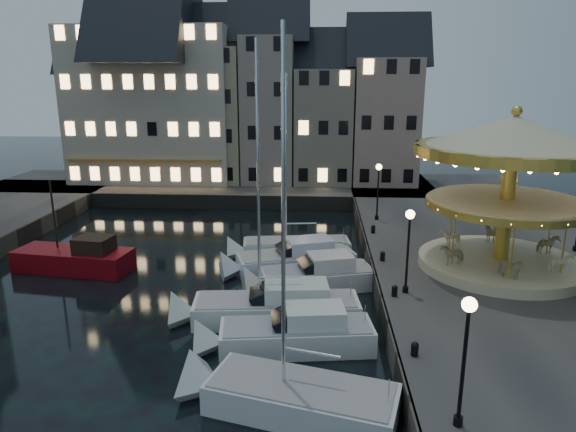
# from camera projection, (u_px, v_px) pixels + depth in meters

# --- Properties ---
(ground) EXTENTS (160.00, 160.00, 0.00)m
(ground) POSITION_uv_depth(u_px,v_px,m) (257.00, 322.00, 24.92)
(ground) COLOR black
(ground) RESTS_ON ground
(quay_east) EXTENTS (16.00, 56.00, 1.30)m
(quay_east) POSITION_uv_depth(u_px,v_px,m) (510.00, 271.00, 29.70)
(quay_east) COLOR #474442
(quay_east) RESTS_ON ground
(quay_north) EXTENTS (44.00, 12.00, 1.30)m
(quay_north) POSITION_uv_depth(u_px,v_px,m) (212.00, 188.00, 52.24)
(quay_north) COLOR #474442
(quay_north) RESTS_ON ground
(quaywall_e) EXTENTS (0.15, 44.00, 1.30)m
(quaywall_e) POSITION_uv_depth(u_px,v_px,m) (371.00, 268.00, 30.18)
(quaywall_e) COLOR #47423A
(quaywall_e) RESTS_ON ground
(quaywall_n) EXTENTS (48.00, 0.15, 1.30)m
(quaywall_n) POSITION_uv_depth(u_px,v_px,m) (220.00, 202.00, 46.33)
(quaywall_n) COLOR #47423A
(quaywall_n) RESTS_ON ground
(streetlamp_a) EXTENTS (0.44, 0.44, 4.17)m
(streetlamp_a) POSITION_uv_depth(u_px,v_px,m) (466.00, 344.00, 14.77)
(streetlamp_a) COLOR black
(streetlamp_a) RESTS_ON quay_east
(streetlamp_b) EXTENTS (0.44, 0.44, 4.17)m
(streetlamp_b) POSITION_uv_depth(u_px,v_px,m) (409.00, 239.00, 24.42)
(streetlamp_b) COLOR black
(streetlamp_b) RESTS_ON quay_east
(streetlamp_c) EXTENTS (0.44, 0.44, 4.17)m
(streetlamp_c) POSITION_uv_depth(u_px,v_px,m) (378.00, 184.00, 37.43)
(streetlamp_c) COLOR black
(streetlamp_c) RESTS_ON quay_east
(bollard_a) EXTENTS (0.30, 0.30, 0.57)m
(bollard_a) POSITION_uv_depth(u_px,v_px,m) (415.00, 348.00, 19.29)
(bollard_a) COLOR black
(bollard_a) RESTS_ON quay_east
(bollard_b) EXTENTS (0.30, 0.30, 0.57)m
(bollard_b) POSITION_uv_depth(u_px,v_px,m) (395.00, 290.00, 24.59)
(bollard_b) COLOR black
(bollard_b) RESTS_ON quay_east
(bollard_c) EXTENTS (0.30, 0.30, 0.57)m
(bollard_c) POSITION_uv_depth(u_px,v_px,m) (383.00, 256.00, 29.41)
(bollard_c) COLOR black
(bollard_c) RESTS_ON quay_east
(bollard_d) EXTENTS (0.30, 0.30, 0.57)m
(bollard_d) POSITION_uv_depth(u_px,v_px,m) (373.00, 229.00, 34.72)
(bollard_d) COLOR black
(bollard_d) RESTS_ON quay_east
(townhouse_na) EXTENTS (5.50, 8.00, 12.80)m
(townhouse_na) POSITION_uv_depth(u_px,v_px,m) (104.00, 115.00, 53.02)
(townhouse_na) COLOR gray
(townhouse_na) RESTS_ON quay_north
(townhouse_nb) EXTENTS (6.16, 8.00, 13.80)m
(townhouse_nb) POSITION_uv_depth(u_px,v_px,m) (155.00, 111.00, 52.56)
(townhouse_nb) COLOR slate
(townhouse_nb) RESTS_ON quay_north
(townhouse_nc) EXTENTS (6.82, 8.00, 14.80)m
(townhouse_nc) POSITION_uv_depth(u_px,v_px,m) (213.00, 106.00, 52.07)
(townhouse_nc) COLOR tan
(townhouse_nc) RESTS_ON quay_north
(townhouse_nd) EXTENTS (5.50, 8.00, 15.80)m
(townhouse_nd) POSITION_uv_depth(u_px,v_px,m) (269.00, 101.00, 51.59)
(townhouse_nd) COLOR gray
(townhouse_nd) RESTS_ON quay_north
(townhouse_ne) EXTENTS (6.16, 8.00, 12.80)m
(townhouse_ne) POSITION_uv_depth(u_px,v_px,m) (323.00, 116.00, 51.65)
(townhouse_ne) COLOR gray
(townhouse_ne) RESTS_ON quay_north
(townhouse_nf) EXTENTS (6.82, 8.00, 13.80)m
(townhouse_nf) POSITION_uv_depth(u_px,v_px,m) (384.00, 111.00, 51.15)
(townhouse_nf) COLOR tan
(townhouse_nf) RESTS_ON quay_north
(hotel_corner) EXTENTS (17.60, 9.00, 16.80)m
(hotel_corner) POSITION_uv_depth(u_px,v_px,m) (155.00, 96.00, 52.17)
(hotel_corner) COLOR #C1B19E
(hotel_corner) RESTS_ON quay_north
(motorboat_a) EXTENTS (7.76, 4.33, 12.89)m
(motorboat_a) POSITION_uv_depth(u_px,v_px,m) (286.00, 397.00, 18.13)
(motorboat_a) COLOR silver
(motorboat_a) RESTS_ON ground
(motorboat_b) EXTENTS (7.75, 3.10, 2.15)m
(motorboat_b) POSITION_uv_depth(u_px,v_px,m) (287.00, 336.00, 22.24)
(motorboat_b) COLOR silver
(motorboat_b) RESTS_ON ground
(motorboat_c) EXTENTS (9.10, 3.15, 12.03)m
(motorboat_c) POSITION_uv_depth(u_px,v_px,m) (268.00, 308.00, 24.84)
(motorboat_c) COLOR silver
(motorboat_c) RESTS_ON ground
(motorboat_d) EXTENTS (7.34, 4.14, 2.15)m
(motorboat_d) POSITION_uv_depth(u_px,v_px,m) (310.00, 278.00, 28.69)
(motorboat_d) COLOR silver
(motorboat_d) RESTS_ON ground
(motorboat_e) EXTENTS (8.14, 4.75, 2.15)m
(motorboat_e) POSITION_uv_depth(u_px,v_px,m) (290.00, 261.00, 31.38)
(motorboat_e) COLOR silver
(motorboat_e) RESTS_ON ground
(motorboat_f) EXTENTS (8.10, 2.95, 10.69)m
(motorboat_f) POSITION_uv_depth(u_px,v_px,m) (288.00, 249.00, 33.95)
(motorboat_f) COLOR silver
(motorboat_f) RESTS_ON ground
(red_fishing_boat) EXTENTS (7.34, 3.39, 5.82)m
(red_fishing_boat) POSITION_uv_depth(u_px,v_px,m) (76.00, 260.00, 31.45)
(red_fishing_boat) COLOR maroon
(red_fishing_boat) RESTS_ON ground
(carousel) EXTENTS (10.05, 10.05, 8.80)m
(carousel) POSITION_uv_depth(u_px,v_px,m) (511.00, 164.00, 26.88)
(carousel) COLOR #C9BA8F
(carousel) RESTS_ON quay_east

